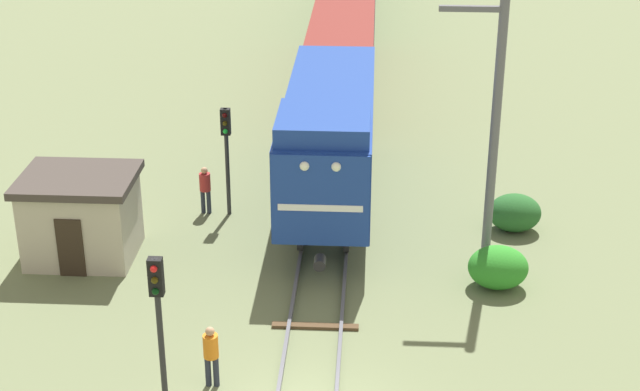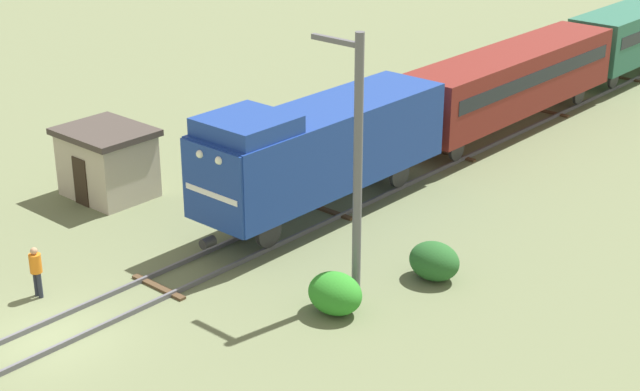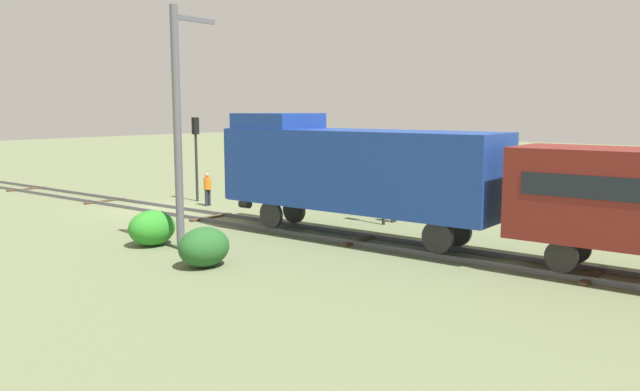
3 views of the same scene
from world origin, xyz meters
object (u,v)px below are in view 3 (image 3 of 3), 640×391
object	(u,v)px
traffic_signal_near	(196,143)
traffic_signal_mid	(384,163)
worker_by_signal	(394,200)
locomotive	(352,167)
relay_hut	(371,179)
worker_near_track	(207,187)
catenary_mast	(178,123)

from	to	relation	value
traffic_signal_near	traffic_signal_mid	size ratio (longest dim) A/B	1.18
traffic_signal_near	worker_by_signal	size ratio (longest dim) A/B	2.64
locomotive	worker_by_signal	bearing A→B (deg)	-170.96
worker_by_signal	relay_hut	distance (m)	4.70
locomotive	worker_by_signal	distance (m)	4.61
traffic_signal_near	locomotive	bearing A→B (deg)	75.47
traffic_signal_near	worker_by_signal	distance (m)	11.91
worker_by_signal	locomotive	bearing A→B (deg)	-111.95
worker_near_track	relay_hut	distance (m)	8.38
traffic_signal_mid	relay_hut	distance (m)	5.40
traffic_signal_near	catenary_mast	bearing A→B (deg)	45.96
catenary_mast	traffic_signal_near	bearing A→B (deg)	-134.04
worker_by_signal	relay_hut	world-z (taller)	relay_hut
catenary_mast	relay_hut	xyz separation A→B (m)	(-12.44, -0.07, -3.07)
relay_hut	locomotive	bearing A→B (deg)	28.01
traffic_signal_mid	relay_hut	world-z (taller)	traffic_signal_mid
traffic_signal_mid	catenary_mast	xyz separation A→B (m)	(8.34, -3.21, 1.79)
locomotive	relay_hut	xyz separation A→B (m)	(-7.50, -3.99, -1.38)
worker_by_signal	traffic_signal_mid	bearing A→B (deg)	-124.02
catenary_mast	relay_hut	bearing A→B (deg)	-179.70
locomotive	traffic_signal_mid	distance (m)	3.48
locomotive	worker_near_track	size ratio (longest dim) A/B	6.82
traffic_signal_mid	worker_near_track	distance (m)	10.11
worker_near_track	locomotive	bearing A→B (deg)	135.68
worker_near_track	catenary_mast	xyz separation A→B (m)	(7.34, 6.71, 3.47)
worker_near_track	catenary_mast	world-z (taller)	catenary_mast
locomotive	catenary_mast	size ratio (longest dim) A/B	1.38
locomotive	traffic_signal_mid	world-z (taller)	locomotive
traffic_signal_mid	locomotive	bearing A→B (deg)	11.81
traffic_signal_near	relay_hut	xyz separation A→B (m)	(-4.30, 8.35, -1.72)
locomotive	relay_hut	size ratio (longest dim) A/B	3.31
locomotive	traffic_signal_near	size ratio (longest dim) A/B	2.58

